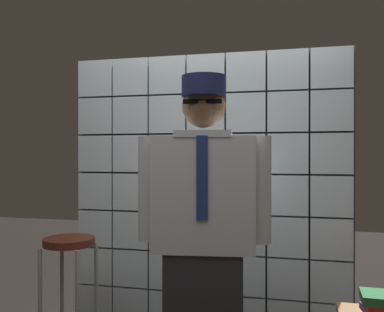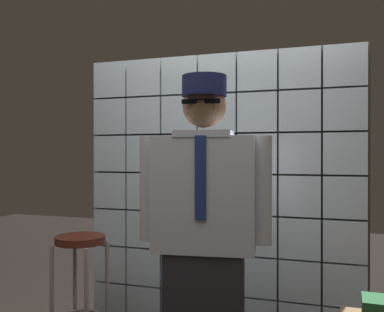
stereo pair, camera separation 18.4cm
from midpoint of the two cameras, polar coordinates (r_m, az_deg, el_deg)
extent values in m
cube|color=silver|center=(3.76, -14.07, -18.51)|extent=(0.29, 0.08, 0.29)
cube|color=silver|center=(3.63, -9.59, -19.17)|extent=(0.29, 0.08, 0.29)
cube|color=silver|center=(3.53, -4.78, -19.75)|extent=(0.29, 0.08, 0.29)
cube|color=silver|center=(3.45, 0.30, -20.23)|extent=(0.29, 0.08, 0.29)
cube|color=silver|center=(3.67, -14.07, -14.03)|extent=(0.29, 0.08, 0.29)
cube|color=silver|center=(3.54, -9.59, -14.55)|extent=(0.29, 0.08, 0.29)
cube|color=silver|center=(3.44, -4.79, -15.00)|extent=(0.29, 0.08, 0.29)
cube|color=silver|center=(3.36, 0.30, -15.38)|extent=(0.29, 0.08, 0.29)
cube|color=silver|center=(3.31, 5.62, -15.64)|extent=(0.29, 0.08, 0.29)
cube|color=silver|center=(3.28, 11.08, -15.78)|extent=(0.29, 0.08, 0.29)
cube|color=silver|center=(3.28, 16.58, -15.79)|extent=(0.29, 0.08, 0.29)
cube|color=silver|center=(3.61, -14.08, -9.36)|extent=(0.29, 0.08, 0.29)
cube|color=silver|center=(3.48, -9.59, -9.71)|extent=(0.29, 0.08, 0.29)
cube|color=silver|center=(3.37, -4.79, -10.03)|extent=(0.29, 0.08, 0.29)
cube|color=silver|center=(3.29, 0.30, -10.29)|extent=(0.29, 0.08, 0.29)
cube|color=silver|center=(3.24, 5.62, -10.47)|extent=(0.29, 0.08, 0.29)
cube|color=silver|center=(3.21, 11.08, -10.57)|extent=(0.29, 0.08, 0.29)
cube|color=silver|center=(3.21, 16.59, -10.58)|extent=(0.29, 0.08, 0.29)
cube|color=silver|center=(3.57, -14.08, -4.56)|extent=(0.29, 0.08, 0.29)
cube|color=silver|center=(3.44, -9.60, -4.74)|extent=(0.29, 0.08, 0.29)
cube|color=silver|center=(3.33, -4.79, -4.90)|extent=(0.29, 0.08, 0.29)
cube|color=silver|center=(3.25, 0.30, -5.03)|extent=(0.29, 0.08, 0.29)
cube|color=silver|center=(3.19, 5.62, -5.12)|extent=(0.29, 0.08, 0.29)
cube|color=silver|center=(3.16, 11.09, -5.17)|extent=(0.29, 0.08, 0.29)
cube|color=silver|center=(3.17, 16.60, -5.18)|extent=(0.29, 0.08, 0.29)
cube|color=silver|center=(3.56, -14.09, 0.31)|extent=(0.29, 0.08, 0.29)
cube|color=silver|center=(3.43, -9.60, 0.32)|extent=(0.29, 0.08, 0.29)
cube|color=silver|center=(3.32, -4.79, 0.32)|extent=(0.29, 0.08, 0.29)
cube|color=silver|center=(3.24, 0.30, 0.33)|extent=(0.29, 0.08, 0.29)
cube|color=silver|center=(3.18, 5.63, 0.33)|extent=(0.29, 0.08, 0.29)
cube|color=silver|center=(3.15, 11.09, 0.32)|extent=(0.29, 0.08, 0.29)
cube|color=silver|center=(3.15, 16.60, 0.32)|extent=(0.29, 0.08, 0.29)
cube|color=silver|center=(3.57, -14.09, 5.18)|extent=(0.29, 0.08, 0.29)
cube|color=silver|center=(3.44, -9.60, 5.37)|extent=(0.29, 0.08, 0.29)
cube|color=silver|center=(3.33, -4.79, 5.54)|extent=(0.29, 0.08, 0.29)
cube|color=silver|center=(3.25, 0.30, 5.68)|extent=(0.29, 0.08, 0.29)
cube|color=silver|center=(3.19, 5.63, 5.77)|extent=(0.29, 0.08, 0.29)
cube|color=silver|center=(3.17, 11.10, 5.82)|extent=(0.29, 0.08, 0.29)
cube|color=silver|center=(3.17, 16.61, 5.81)|extent=(0.29, 0.08, 0.29)
cube|color=silver|center=(3.61, -14.10, 9.98)|extent=(0.29, 0.08, 0.29)
cube|color=silver|center=(3.48, -9.61, 10.34)|extent=(0.29, 0.08, 0.29)
cube|color=silver|center=(3.37, -4.80, 10.67)|extent=(0.29, 0.08, 0.29)
cube|color=silver|center=(3.29, 0.30, 10.93)|extent=(0.29, 0.08, 0.29)
cube|color=silver|center=(3.24, 5.63, 11.12)|extent=(0.29, 0.08, 0.29)
cube|color=silver|center=(3.21, 11.10, 11.21)|extent=(0.29, 0.08, 0.29)
cube|color=silver|center=(3.21, 16.62, 11.20)|extent=(0.29, 0.08, 0.29)
cube|color=#4C4438|center=(3.30, 0.51, -4.95)|extent=(2.15, 0.02, 2.15)
cube|color=silver|center=(2.23, -0.77, -5.08)|extent=(0.56, 0.30, 0.60)
cube|color=navy|center=(2.10, -1.15, -2.94)|extent=(0.06, 0.02, 0.42)
cube|color=silver|center=(2.22, -0.77, 2.90)|extent=(0.32, 0.28, 0.04)
sphere|color=#846047|center=(2.23, -0.77, 6.71)|extent=(0.23, 0.23, 0.23)
ellipsoid|color=black|center=(2.18, -0.93, 5.82)|extent=(0.16, 0.10, 0.10)
cube|color=black|center=(2.13, -1.10, 7.34)|extent=(0.19, 0.04, 0.02)
cylinder|color=#191E47|center=(2.15, -1.04, 8.24)|extent=(0.19, 0.19, 0.01)
cylinder|color=#191E47|center=(2.25, -0.77, 9.32)|extent=(0.23, 0.23, 0.11)
cylinder|color=silver|center=(2.21, 6.90, -4.50)|extent=(0.12, 0.12, 0.55)
cylinder|color=silver|center=(2.28, -8.21, -4.36)|extent=(0.12, 0.12, 0.55)
cylinder|color=#592319|center=(3.04, -17.87, -10.87)|extent=(0.34, 0.34, 0.05)
cylinder|color=#A59E93|center=(3.11, -21.40, -18.19)|extent=(0.03, 0.03, 0.74)
cylinder|color=#A59E93|center=(2.97, -16.97, -19.07)|extent=(0.03, 0.03, 0.74)
cylinder|color=#A59E93|center=(3.32, -18.64, -16.98)|extent=(0.03, 0.03, 0.74)
cylinder|color=#A59E93|center=(3.19, -14.41, -17.69)|extent=(0.03, 0.03, 0.74)
camera|label=1|loc=(0.09, -92.40, -0.01)|focal=39.80mm
camera|label=2|loc=(0.09, 87.60, 0.01)|focal=39.80mm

